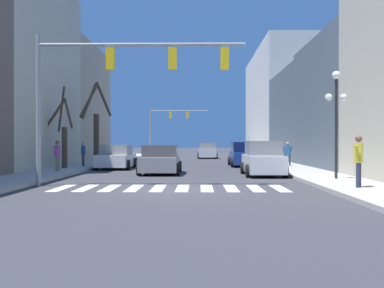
{
  "coord_description": "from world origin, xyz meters",
  "views": [
    {
      "loc": [
        1.03,
        -15.92,
        1.71
      ],
      "look_at": [
        0.46,
        25.6,
        1.54
      ],
      "focal_mm": 42.0,
      "sensor_mm": 36.0,
      "label": 1
    }
  ],
  "objects_px": {
    "traffic_signal_near": "(118,72)",
    "car_parked_right_mid": "(263,160)",
    "pedestrian_crossing_street": "(83,152)",
    "car_parked_right_far": "(207,151)",
    "car_at_intersection": "(244,155)",
    "street_tree_left_far": "(63,135)",
    "street_lamp_right_corner": "(336,103)",
    "pedestrian_near_right_corner": "(359,156)",
    "street_tree_left_near": "(95,126)",
    "traffic_signal_far": "(167,120)",
    "pedestrian_waiting_at_curb": "(57,153)",
    "car_driving_away_lane": "(160,160)",
    "car_parked_left_mid": "(116,157)",
    "pedestrian_on_left_sidewalk": "(288,152)"
  },
  "relations": [
    {
      "from": "car_at_intersection",
      "to": "pedestrian_near_right_corner",
      "type": "bearing_deg",
      "value": -171.95
    },
    {
      "from": "car_driving_away_lane",
      "to": "pedestrian_waiting_at_curb",
      "type": "relative_size",
      "value": 2.63
    },
    {
      "from": "traffic_signal_far",
      "to": "street_tree_left_near",
      "type": "height_order",
      "value": "traffic_signal_far"
    },
    {
      "from": "pedestrian_crossing_street",
      "to": "street_tree_left_far",
      "type": "distance_m",
      "value": 2.21
    },
    {
      "from": "car_parked_right_mid",
      "to": "pedestrian_waiting_at_curb",
      "type": "height_order",
      "value": "pedestrian_waiting_at_curb"
    },
    {
      "from": "traffic_signal_far",
      "to": "pedestrian_crossing_street",
      "type": "bearing_deg",
      "value": -96.55
    },
    {
      "from": "car_parked_right_mid",
      "to": "pedestrian_near_right_corner",
      "type": "bearing_deg",
      "value": -162.84
    },
    {
      "from": "car_at_intersection",
      "to": "car_parked_left_mid",
      "type": "relative_size",
      "value": 1.02
    },
    {
      "from": "car_at_intersection",
      "to": "pedestrian_on_left_sidewalk",
      "type": "xyz_separation_m",
      "value": [
        2.7,
        -1.93,
        0.28
      ]
    },
    {
      "from": "car_parked_right_mid",
      "to": "street_tree_left_near",
      "type": "bearing_deg",
      "value": 48.51
    },
    {
      "from": "traffic_signal_near",
      "to": "car_parked_right_mid",
      "type": "distance_m",
      "value": 9.22
    },
    {
      "from": "street_lamp_right_corner",
      "to": "traffic_signal_far",
      "type": "bearing_deg",
      "value": 104.26
    },
    {
      "from": "street_lamp_right_corner",
      "to": "car_parked_right_mid",
      "type": "xyz_separation_m",
      "value": [
        -2.62,
        3.6,
        -2.59
      ]
    },
    {
      "from": "car_at_intersection",
      "to": "car_parked_right_far",
      "type": "distance_m",
      "value": 15.58
    },
    {
      "from": "street_lamp_right_corner",
      "to": "pedestrian_waiting_at_curb",
      "type": "bearing_deg",
      "value": 161.08
    },
    {
      "from": "car_parked_left_mid",
      "to": "pedestrian_waiting_at_curb",
      "type": "relative_size",
      "value": 2.78
    },
    {
      "from": "street_tree_left_far",
      "to": "street_lamp_right_corner",
      "type": "bearing_deg",
      "value": -28.79
    },
    {
      "from": "street_tree_left_far",
      "to": "street_tree_left_near",
      "type": "bearing_deg",
      "value": 81.97
    },
    {
      "from": "car_at_intersection",
      "to": "street_tree_left_near",
      "type": "bearing_deg",
      "value": 86.94
    },
    {
      "from": "traffic_signal_far",
      "to": "street_tree_left_near",
      "type": "xyz_separation_m",
      "value": [
        -3.44,
        -26.05,
        -1.63
      ]
    },
    {
      "from": "car_driving_away_lane",
      "to": "car_parked_left_mid",
      "type": "distance_m",
      "value": 5.62
    },
    {
      "from": "car_at_intersection",
      "to": "pedestrian_waiting_at_curb",
      "type": "bearing_deg",
      "value": 126.18
    },
    {
      "from": "car_at_intersection",
      "to": "pedestrian_crossing_street",
      "type": "distance_m",
      "value": 11.11
    },
    {
      "from": "car_at_intersection",
      "to": "street_tree_left_near",
      "type": "height_order",
      "value": "street_tree_left_near"
    },
    {
      "from": "traffic_signal_far",
      "to": "pedestrian_on_left_sidewalk",
      "type": "relative_size",
      "value": 4.77
    },
    {
      "from": "pedestrian_crossing_street",
      "to": "street_tree_left_near",
      "type": "distance_m",
      "value": 4.04
    },
    {
      "from": "traffic_signal_far",
      "to": "car_driving_away_lane",
      "type": "relative_size",
      "value": 1.74
    },
    {
      "from": "car_driving_away_lane",
      "to": "street_tree_left_far",
      "type": "height_order",
      "value": "street_tree_left_far"
    },
    {
      "from": "car_driving_away_lane",
      "to": "street_tree_left_near",
      "type": "xyz_separation_m",
      "value": [
        -5.42,
        8.23,
        2.18
      ]
    },
    {
      "from": "traffic_signal_near",
      "to": "car_driving_away_lane",
      "type": "bearing_deg",
      "value": 81.01
    },
    {
      "from": "car_driving_away_lane",
      "to": "pedestrian_on_left_sidewalk",
      "type": "xyz_separation_m",
      "value": [
        8.01,
        5.72,
        0.35
      ]
    },
    {
      "from": "car_parked_right_mid",
      "to": "street_tree_left_near",
      "type": "distance_m",
      "value": 14.53
    },
    {
      "from": "pedestrian_crossing_street",
      "to": "car_parked_right_far",
      "type": "bearing_deg",
      "value": -50.69
    },
    {
      "from": "street_lamp_right_corner",
      "to": "pedestrian_near_right_corner",
      "type": "relative_size",
      "value": 2.57
    },
    {
      "from": "street_lamp_right_corner",
      "to": "pedestrian_waiting_at_curb",
      "type": "height_order",
      "value": "street_lamp_right_corner"
    },
    {
      "from": "car_at_intersection",
      "to": "car_parked_left_mid",
      "type": "bearing_deg",
      "value": 109.69
    },
    {
      "from": "street_lamp_right_corner",
      "to": "street_tree_left_far",
      "type": "distance_m",
      "value": 16.19
    },
    {
      "from": "car_at_intersection",
      "to": "street_tree_left_far",
      "type": "relative_size",
      "value": 0.94
    },
    {
      "from": "car_parked_right_mid",
      "to": "pedestrian_crossing_street",
      "type": "distance_m",
      "value": 12.26
    },
    {
      "from": "car_parked_right_mid",
      "to": "pedestrian_crossing_street",
      "type": "relative_size",
      "value": 2.67
    },
    {
      "from": "car_parked_right_far",
      "to": "car_parked_left_mid",
      "type": "height_order",
      "value": "car_parked_right_far"
    },
    {
      "from": "traffic_signal_near",
      "to": "car_parked_right_mid",
      "type": "bearing_deg",
      "value": 40.68
    },
    {
      "from": "pedestrian_on_left_sidewalk",
      "to": "car_at_intersection",
      "type": "bearing_deg",
      "value": -19.37
    },
    {
      "from": "street_lamp_right_corner",
      "to": "car_parked_left_mid",
      "type": "relative_size",
      "value": 1.01
    },
    {
      "from": "car_parked_left_mid",
      "to": "pedestrian_waiting_at_curb",
      "type": "distance_m",
      "value": 5.39
    },
    {
      "from": "car_parked_left_mid",
      "to": "street_tree_left_far",
      "type": "bearing_deg",
      "value": 120.3
    },
    {
      "from": "street_lamp_right_corner",
      "to": "car_parked_left_mid",
      "type": "xyz_separation_m",
      "value": [
        -11.21,
        9.49,
        -2.68
      ]
    },
    {
      "from": "car_at_intersection",
      "to": "car_driving_away_lane",
      "type": "bearing_deg",
      "value": 145.26
    },
    {
      "from": "car_parked_left_mid",
      "to": "pedestrian_on_left_sidewalk",
      "type": "xyz_separation_m",
      "value": [
        11.24,
        1.13,
        0.36
      ]
    },
    {
      "from": "car_at_intersection",
      "to": "car_parked_right_far",
      "type": "xyz_separation_m",
      "value": [
        -2.31,
        15.41,
        -0.02
      ]
    }
  ]
}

